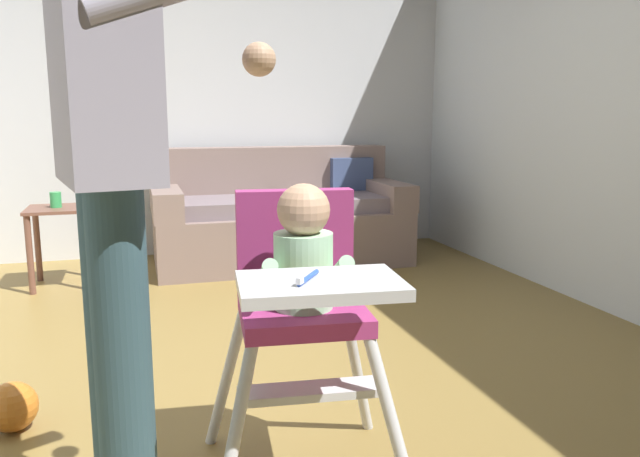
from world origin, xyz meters
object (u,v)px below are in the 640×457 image
couch (280,218)px  high_chair (302,282)px  toy_ball (12,407)px  sippy_cup (56,200)px  side_table (61,229)px  adult_standing (110,169)px

couch → high_chair: bearing=-11.6°
couch → toy_ball: size_ratio=10.56×
high_chair → sippy_cup: (-0.95, 2.61, -0.06)m
side_table → sippy_cup: 0.19m
adult_standing → high_chair: bearing=-0.3°
adult_standing → sippy_cup: bearing=87.7°
couch → adult_standing: size_ratio=1.09×
side_table → sippy_cup: size_ratio=5.20×
side_table → high_chair: bearing=-70.3°
toy_ball → side_table: bearing=90.6°
toy_ball → side_table: side_table is taller
adult_standing → side_table: bearing=87.4°
toy_ball → adult_standing: bearing=-59.8°
couch → toy_ball: bearing=-33.2°
toy_ball → sippy_cup: size_ratio=1.78×
adult_standing → side_table: size_ratio=3.31×
adult_standing → toy_ball: bearing=108.7°
couch → high_chair: high_chair is taller
high_chair → side_table: size_ratio=1.78×
side_table → adult_standing: bearing=-81.1°
adult_standing → sippy_cup: (-0.44, 2.71, -0.41)m
side_table → sippy_cup: bearing=180.0°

